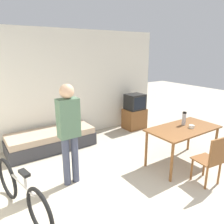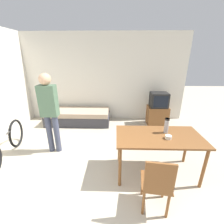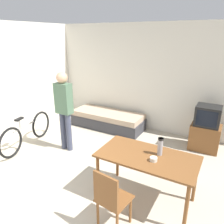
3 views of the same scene
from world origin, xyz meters
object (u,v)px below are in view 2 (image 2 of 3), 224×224
(wooden_chair, at_px, (157,183))
(mate_bowl, at_px, (168,137))
(daybed, at_px, (78,117))
(person_standing, at_px, (49,109))
(dining_table, at_px, (158,140))
(bicycle, at_px, (5,145))
(tv, at_px, (158,110))
(thermos_flask, at_px, (167,125))

(wooden_chair, xyz_separation_m, mate_bowl, (0.31, 0.65, 0.30))
(daybed, xyz_separation_m, person_standing, (-0.18, -1.50, 0.79))
(dining_table, distance_m, mate_bowl, 0.19)
(daybed, relative_size, dining_table, 1.37)
(dining_table, relative_size, person_standing, 0.83)
(person_standing, xyz_separation_m, mate_bowl, (2.21, -0.72, -0.22))
(daybed, bearing_deg, mate_bowl, -47.39)
(person_standing, distance_m, mate_bowl, 2.33)
(wooden_chair, relative_size, person_standing, 0.51)
(bicycle, distance_m, mate_bowl, 3.14)
(bicycle, bearing_deg, daybed, 60.12)
(tv, height_order, bicycle, tv)
(thermos_flask, distance_m, mate_bowl, 0.24)
(dining_table, xyz_separation_m, mate_bowl, (0.12, -0.09, 0.11))
(daybed, xyz_separation_m, dining_table, (1.91, -2.12, 0.46))
(wooden_chair, height_order, mate_bowl, wooden_chair)
(tv, xyz_separation_m, bicycle, (-3.51, -1.81, -0.14))
(thermos_flask, bearing_deg, tv, 78.41)
(daybed, distance_m, dining_table, 2.89)
(thermos_flask, bearing_deg, wooden_chair, -111.34)
(daybed, distance_m, mate_bowl, 3.06)
(wooden_chair, relative_size, mate_bowl, 8.46)
(bicycle, height_order, mate_bowl, mate_bowl)
(daybed, relative_size, person_standing, 1.14)
(wooden_chair, xyz_separation_m, person_standing, (-1.90, 1.37, 0.52))
(daybed, bearing_deg, dining_table, -47.95)
(daybed, relative_size, bicycle, 1.19)
(bicycle, bearing_deg, tv, 27.26)
(tv, relative_size, dining_table, 0.70)
(person_standing, relative_size, mate_bowl, 16.56)
(person_standing, bearing_deg, wooden_chair, -35.80)
(tv, xyz_separation_m, mate_bowl, (-0.43, -2.20, 0.31))
(wooden_chair, relative_size, thermos_flask, 3.28)
(person_standing, distance_m, thermos_flask, 2.29)
(wooden_chair, bearing_deg, dining_table, 75.56)
(wooden_chair, distance_m, bicycle, 2.96)
(daybed, xyz_separation_m, tv, (2.47, -0.01, 0.26))
(mate_bowl, bearing_deg, daybed, 132.61)
(daybed, bearing_deg, bicycle, -119.88)
(bicycle, relative_size, person_standing, 0.96)
(daybed, height_order, thermos_flask, thermos_flask)
(dining_table, xyz_separation_m, person_standing, (-2.09, 0.62, 0.33))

